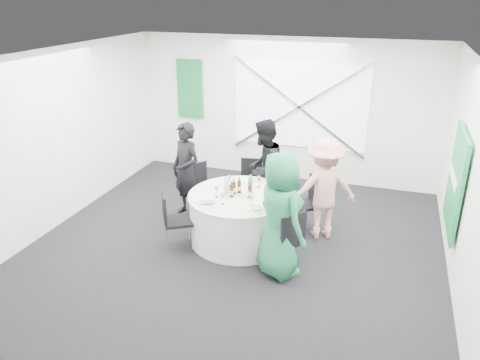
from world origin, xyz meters
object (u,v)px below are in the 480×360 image
(chair_back_left, at_px, (201,186))
(chair_back_right, at_px, (308,199))
(person_man_back, at_px, (264,168))
(green_water_bottle, at_px, (250,187))
(chair_back, at_px, (251,180))
(person_woman_green, at_px, (280,215))
(chair_front_left, at_px, (172,216))
(banquet_table, at_px, (240,218))
(chair_front_right, at_px, (287,237))
(person_man_back_left, at_px, (186,170))
(person_woman_pink, at_px, (324,189))
(clear_water_bottle, at_px, (226,188))

(chair_back_left, relative_size, chair_back_right, 1.03)
(person_man_back, bearing_deg, green_water_bottle, 8.20)
(green_water_bottle, bearing_deg, chair_back, 106.88)
(person_woman_green, distance_m, green_water_bottle, 0.99)
(chair_front_left, bearing_deg, chair_back_right, -87.04)
(banquet_table, height_order, chair_front_right, chair_front_right)
(person_woman_green, xyz_separation_m, green_water_bottle, (-0.64, 0.76, 0.02))
(chair_back_right, height_order, chair_front_left, chair_front_left)
(chair_front_left, height_order, person_man_back_left, person_man_back_left)
(person_man_back_left, relative_size, person_woman_pink, 1.02)
(person_woman_pink, xyz_separation_m, green_water_bottle, (-1.02, -0.46, 0.09))
(green_water_bottle, xyz_separation_m, clear_water_bottle, (-0.34, -0.13, -0.02))
(chair_back, distance_m, person_woman_green, 2.18)
(person_woman_green, bearing_deg, person_man_back, -26.29)
(person_man_back_left, bearing_deg, person_man_back, 46.86)
(person_man_back, height_order, person_woman_pink, person_man_back)
(chair_front_left, height_order, person_woman_green, person_woman_green)
(chair_back_right, bearing_deg, clear_water_bottle, -93.34)
(chair_back_left, xyz_separation_m, person_man_back_left, (-0.21, -0.09, 0.28))
(chair_back_left, relative_size, person_woman_green, 0.52)
(person_woman_pink, relative_size, green_water_bottle, 5.09)
(person_man_back, bearing_deg, person_man_back_left, -64.67)
(chair_front_right, bearing_deg, banquet_table, -90.00)
(chair_front_left, distance_m, person_man_back_left, 1.16)
(chair_front_right, height_order, clear_water_bottle, clear_water_bottle)
(chair_front_left, bearing_deg, person_woman_green, -127.07)
(chair_front_right, xyz_separation_m, person_woman_green, (-0.10, -0.03, 0.32))
(banquet_table, bearing_deg, chair_back_left, 144.95)
(chair_front_left, height_order, clear_water_bottle, clear_water_bottle)
(banquet_table, distance_m, person_man_back_left, 1.33)
(chair_back_right, distance_m, person_woman_pink, 0.41)
(person_woman_green, bearing_deg, clear_water_bottle, 8.53)
(chair_back, bearing_deg, green_water_bottle, -82.82)
(chair_back_right, bearing_deg, person_man_back_left, -123.40)
(chair_front_right, height_order, person_woman_pink, person_woman_pink)
(person_woman_pink, bearing_deg, chair_back_right, -58.29)
(chair_front_left, bearing_deg, banquet_table, -90.00)
(person_man_back, relative_size, person_woman_pink, 1.04)
(chair_back_left, bearing_deg, person_woman_green, -93.05)
(person_woman_pink, bearing_deg, chair_front_right, 51.99)
(banquet_table, height_order, clear_water_bottle, clear_water_bottle)
(banquet_table, xyz_separation_m, chair_front_left, (-0.87, -0.54, 0.14))
(chair_back_left, distance_m, clear_water_bottle, 1.05)
(chair_back_left, xyz_separation_m, chair_back_right, (1.83, 0.06, -0.02))
(banquet_table, bearing_deg, person_woman_pink, 24.67)
(chair_front_right, relative_size, green_water_bottle, 2.98)
(chair_back, bearing_deg, chair_back_right, -34.70)
(person_woman_pink, bearing_deg, clear_water_bottle, -1.31)
(person_woman_green, distance_m, clear_water_bottle, 1.17)
(chair_back_left, bearing_deg, chair_front_left, -142.53)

